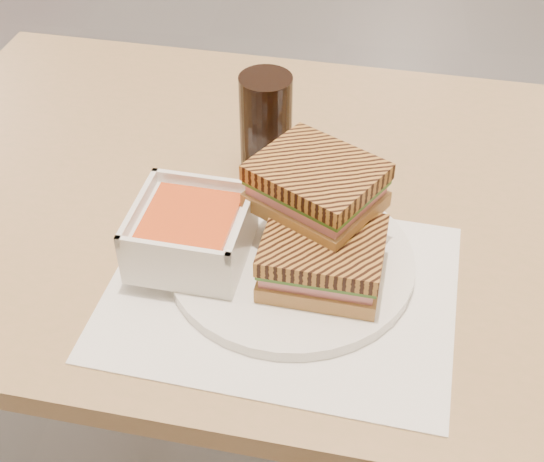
# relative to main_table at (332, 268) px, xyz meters

# --- Properties ---
(main_table) EXTENTS (1.25, 0.79, 0.75)m
(main_table) POSITION_rel_main_table_xyz_m (0.00, 0.00, 0.00)
(main_table) COLOR #A47C53
(main_table) RESTS_ON ground
(tray_liner) EXTENTS (0.40, 0.33, 0.00)m
(tray_liner) POSITION_rel_main_table_xyz_m (-0.05, -0.16, 0.11)
(tray_liner) COLOR white
(tray_liner) RESTS_ON main_table
(plate) EXTENTS (0.28, 0.28, 0.01)m
(plate) POSITION_rel_main_table_xyz_m (-0.04, -0.12, 0.12)
(plate) COLOR white
(plate) RESTS_ON tray_liner
(soup_bowl) EXTENTS (0.13, 0.13, 0.07)m
(soup_bowl) POSITION_rel_main_table_xyz_m (-0.16, -0.13, 0.16)
(soup_bowl) COLOR white
(soup_bowl) RESTS_ON plate
(panini_lower) EXTENTS (0.14, 0.12, 0.06)m
(panini_lower) POSITION_rel_main_table_xyz_m (-0.01, -0.15, 0.16)
(panini_lower) COLOR #A88348
(panini_lower) RESTS_ON plate
(panini_upper) EXTENTS (0.16, 0.16, 0.06)m
(panini_upper) POSITION_rel_main_table_xyz_m (-0.02, -0.09, 0.21)
(panini_upper) COLOR #A88348
(panini_upper) RESTS_ON panini_lower
(cola_glass) EXTENTS (0.07, 0.07, 0.14)m
(cola_glass) POSITION_rel_main_table_xyz_m (-0.10, 0.05, 0.18)
(cola_glass) COLOR black
(cola_glass) RESTS_ON main_table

